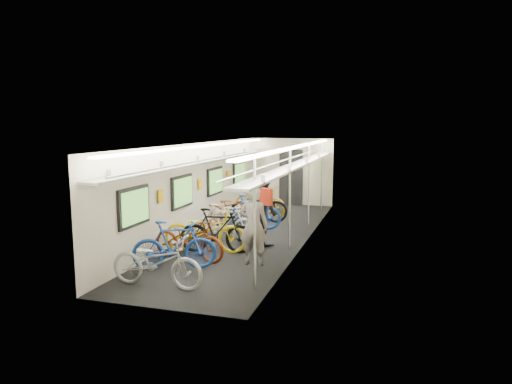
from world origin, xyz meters
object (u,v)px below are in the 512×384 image
Objects in this scene: passenger_near at (254,226)px; passenger_mid at (263,212)px; bicycle_1 at (174,245)px; bicycle_0 at (157,262)px; backpack at (266,197)px.

passenger_near is 1.61m from passenger_mid.
passenger_mid is at bearing -48.80° from bicycle_1.
bicycle_1 is 1.01× the size of passenger_near.
bicycle_1 is 1.04× the size of passenger_mid.
passenger_mid is (1.01, 3.35, 0.34)m from bicycle_0.
passenger_mid is 4.23× the size of backpack.
bicycle_1 is 2.64m from passenger_mid.
bicycle_0 is at bearing 166.28° from bicycle_1.
passenger_near is (1.42, 0.77, 0.33)m from bicycle_1.
bicycle_1 reaches higher than bicycle_0.
bicycle_0 is 3.13m from backpack.
bicycle_1 is at bearing 103.91° from passenger_mid.
bicycle_1 is at bearing 9.87° from bicycle_0.
passenger_near reaches higher than bicycle_1.
bicycle_1 is at bearing 26.05° from passenger_near.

